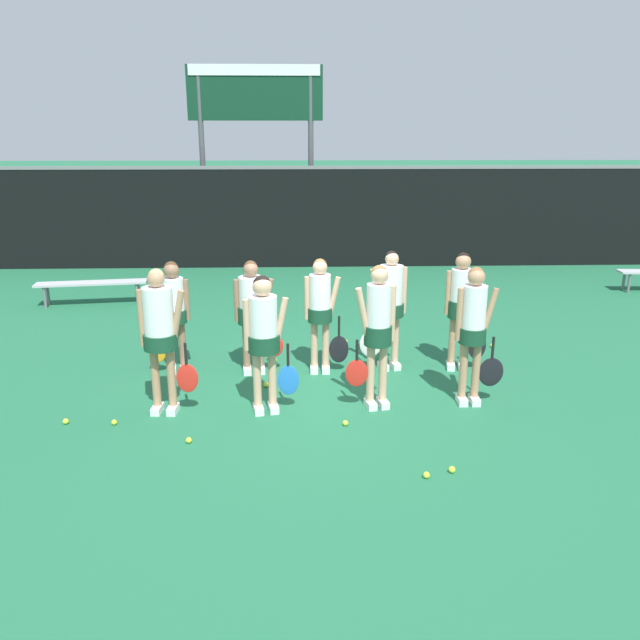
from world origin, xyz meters
name	(u,v)px	position (x,y,z in m)	size (l,w,h in m)	color
ground_plane	(318,387)	(0.00, 0.00, 0.00)	(140.00, 140.00, 0.00)	#216642
fence_windscreen	(308,217)	(0.00, 7.88, 1.28)	(60.00, 0.08, 2.53)	black
scoreboard	(256,112)	(-1.31, 8.71, 3.81)	(3.39, 0.15, 4.92)	#515156
bench_courtside	(92,285)	(-4.38, 4.37, 0.41)	(2.17, 0.63, 0.46)	#B2B2B7
player_0	(160,329)	(-1.90, -0.72, 1.08)	(0.67, 0.41, 1.80)	tan
player_1	(264,332)	(-0.67, -0.73, 1.03)	(0.65, 0.39, 1.72)	tan
player_2	(378,325)	(0.71, -0.64, 1.07)	(0.61, 0.34, 1.81)	tan
player_3	(474,325)	(1.90, -0.57, 1.04)	(0.64, 0.34, 1.77)	tan
player_4	(173,308)	(-2.02, 0.65, 0.95)	(0.61, 0.35, 1.61)	#8C664C
player_5	(252,307)	(-0.90, 0.59, 0.97)	(0.68, 0.41, 1.63)	#8C664C
player_6	(321,307)	(0.05, 0.59, 0.96)	(0.63, 0.35, 1.65)	tan
player_7	(390,301)	(1.05, 0.68, 1.02)	(0.67, 0.38, 1.74)	tan
player_8	(461,302)	(2.06, 0.63, 1.01)	(0.61, 0.35, 1.72)	tan
tennis_ball_0	(452,470)	(1.29, -2.27, 0.04)	(0.07, 0.07, 0.07)	#CCE033
tennis_ball_1	(66,421)	(-3.03, -1.03, 0.03)	(0.07, 0.07, 0.07)	#CCE033
tennis_ball_2	(266,385)	(-0.71, 0.02, 0.04)	(0.07, 0.07, 0.07)	#CCE033
tennis_ball_3	(114,422)	(-2.45, -1.07, 0.03)	(0.07, 0.07, 0.07)	#CCE033
tennis_ball_4	(358,363)	(0.61, 0.79, 0.03)	(0.07, 0.07, 0.07)	#CCE033
tennis_ball_5	(189,440)	(-1.49, -1.55, 0.03)	(0.07, 0.07, 0.07)	#CCE033
tennis_ball_6	(426,475)	(1.01, -2.37, 0.03)	(0.07, 0.07, 0.07)	#CCE033
tennis_ball_7	(275,360)	(-0.63, 0.98, 0.03)	(0.07, 0.07, 0.07)	#CCE033
tennis_ball_8	(492,346)	(2.85, 1.52, 0.03)	(0.07, 0.07, 0.07)	#CCE033
tennis_ball_9	(345,423)	(0.29, -1.18, 0.03)	(0.07, 0.07, 0.07)	#CCE033
tennis_ball_10	(346,341)	(0.50, 1.80, 0.03)	(0.07, 0.07, 0.07)	#CCE033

